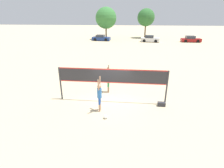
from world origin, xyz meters
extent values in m
plane|color=#C6B28C|center=(0.00, 0.00, 0.00)|extent=(200.00, 200.00, 0.00)
cylinder|color=#38383D|center=(-3.65, 0.00, 1.19)|extent=(0.11, 0.11, 2.38)
cylinder|color=#38383D|center=(3.65, 0.00, 1.19)|extent=(0.11, 0.11, 2.38)
cube|color=#2D2D33|center=(0.00, 0.00, 1.89)|extent=(7.20, 0.02, 0.99)
cube|color=red|center=(0.00, 0.00, 2.35)|extent=(7.20, 0.03, 0.06)
cube|color=red|center=(0.00, 0.00, 1.42)|extent=(7.20, 0.03, 0.06)
cylinder|color=tan|center=(-0.63, -1.48, 0.25)|extent=(0.11, 0.11, 0.50)
cylinder|color=#1E47A5|center=(-0.63, -1.48, 0.70)|extent=(0.12, 0.12, 0.41)
cylinder|color=tan|center=(-0.63, -1.28, 0.25)|extent=(0.11, 0.11, 0.50)
cylinder|color=#1E47A5|center=(-0.63, -1.28, 0.70)|extent=(0.12, 0.12, 0.41)
cylinder|color=#3372BF|center=(-0.63, -1.38, 1.22)|extent=(0.28, 0.28, 0.64)
sphere|color=tan|center=(-0.63, -1.38, 1.66)|extent=(0.25, 0.25, 0.25)
cylinder|color=tan|center=(-0.63, -1.63, 1.86)|extent=(0.08, 0.23, 0.71)
cylinder|color=tan|center=(-0.63, -1.14, 1.86)|extent=(0.08, 0.23, 0.71)
cylinder|color=#8C664C|center=(-0.45, 1.66, 0.24)|extent=(0.11, 0.11, 0.48)
cylinder|color=#267F3F|center=(-0.45, 1.66, 0.67)|extent=(0.12, 0.12, 0.39)
cylinder|color=#8C664C|center=(-0.45, 1.46, 0.24)|extent=(0.11, 0.11, 0.48)
cylinder|color=#267F3F|center=(-0.45, 1.46, 0.67)|extent=(0.12, 0.12, 0.39)
cylinder|color=orange|center=(-0.45, 1.56, 1.18)|extent=(0.28, 0.28, 0.61)
sphere|color=#8C664C|center=(-0.45, 1.56, 1.60)|extent=(0.24, 0.24, 0.24)
cylinder|color=#8C664C|center=(-0.45, 1.80, 1.79)|extent=(0.08, 0.22, 0.69)
cylinder|color=#8C664C|center=(-0.45, 1.32, 1.79)|extent=(0.08, 0.22, 0.69)
sphere|color=white|center=(-0.15, -2.25, 0.12)|extent=(0.24, 0.24, 0.24)
cube|color=#2D2D33|center=(3.37, -0.34, 0.14)|extent=(0.50, 0.27, 0.27)
cube|color=navy|center=(-5.95, 31.29, 0.49)|extent=(4.36, 2.19, 0.73)
cube|color=#2D333D|center=(-6.16, 31.31, 1.10)|extent=(2.04, 1.84, 0.49)
cylinder|color=black|center=(-4.57, 32.04, 0.32)|extent=(0.66, 0.28, 0.64)
cylinder|color=black|center=(-4.72, 30.31, 0.32)|extent=(0.66, 0.28, 0.64)
cylinder|color=black|center=(-7.17, 32.27, 0.32)|extent=(0.66, 0.28, 0.64)
cylinder|color=black|center=(-7.33, 30.54, 0.32)|extent=(0.66, 0.28, 0.64)
cube|color=maroon|center=(14.61, 31.03, 0.47)|extent=(4.24, 1.93, 0.68)
cube|color=#2D333D|center=(14.40, 31.03, 1.10)|extent=(1.93, 1.71, 0.57)
cylinder|color=black|center=(15.93, 31.83, 0.32)|extent=(0.65, 0.24, 0.64)
cylinder|color=black|center=(15.87, 30.13, 0.32)|extent=(0.65, 0.24, 0.64)
cylinder|color=black|center=(13.34, 31.92, 0.32)|extent=(0.65, 0.24, 0.64)
cylinder|color=black|center=(13.29, 30.22, 0.32)|extent=(0.65, 0.24, 0.64)
cube|color=silver|center=(5.47, 30.34, 0.53)|extent=(4.32, 2.34, 0.80)
cube|color=#2D333D|center=(5.27, 30.37, 1.20)|extent=(2.06, 1.87, 0.55)
cylinder|color=black|center=(6.86, 30.99, 0.32)|extent=(0.66, 0.31, 0.64)
cylinder|color=black|center=(6.62, 29.33, 0.32)|extent=(0.66, 0.31, 0.64)
cylinder|color=black|center=(4.33, 31.35, 0.32)|extent=(0.66, 0.31, 0.64)
cylinder|color=black|center=(4.09, 29.69, 0.32)|extent=(0.66, 0.31, 0.64)
cylinder|color=brown|center=(4.78, 38.07, 1.97)|extent=(0.34, 0.34, 3.94)
sphere|color=#2D662D|center=(4.78, 38.07, 5.16)|extent=(4.44, 4.44, 4.44)
cylinder|color=brown|center=(-5.16, 34.12, 1.83)|extent=(0.34, 0.34, 3.66)
sphere|color=#387A38|center=(-5.16, 34.12, 5.06)|extent=(5.11, 5.11, 5.11)
camera|label=1|loc=(1.18, -11.00, 5.67)|focal=28.00mm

